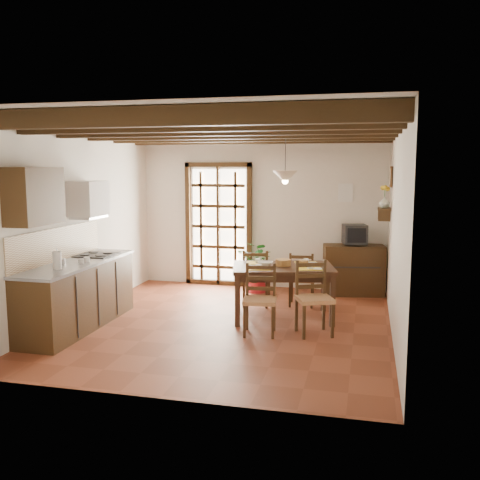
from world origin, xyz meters
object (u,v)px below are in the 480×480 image
(chair_far_left, at_px, (257,288))
(crt_tv, at_px, (355,234))
(chair_far_right, at_px, (302,289))
(sideboard, at_px, (354,270))
(kitchen_counter, at_px, (78,294))
(dining_table, at_px, (283,273))
(chair_near_right, at_px, (314,312))
(chair_near_left, at_px, (260,313))
(potted_plant, at_px, (257,260))
(pendant_lamp, at_px, (285,176))

(chair_far_left, distance_m, crt_tv, 2.00)
(chair_far_right, relative_size, sideboard, 0.85)
(kitchen_counter, height_order, crt_tv, kitchen_counter)
(kitchen_counter, distance_m, chair_far_right, 3.42)
(dining_table, distance_m, crt_tv, 2.02)
(chair_near_right, distance_m, chair_far_left, 1.64)
(chair_near_right, height_order, crt_tv, crt_tv)
(chair_near_left, xyz_separation_m, potted_plant, (-0.53, 2.37, 0.28))
(chair_near_left, relative_size, potted_plant, 0.50)
(potted_plant, bearing_deg, chair_near_right, -61.01)
(potted_plant, bearing_deg, chair_far_right, -41.18)
(crt_tv, bearing_deg, dining_table, -131.97)
(crt_tv, xyz_separation_m, potted_plant, (-1.67, -0.17, -0.49))
(dining_table, xyz_separation_m, sideboard, (0.96, 1.75, -0.25))
(chair_near_right, bearing_deg, sideboard, 56.38)
(chair_far_left, distance_m, potted_plant, 1.00)
(sideboard, xyz_separation_m, pendant_lamp, (-0.96, -1.65, 1.64))
(kitchen_counter, distance_m, potted_plant, 3.31)
(chair_near_right, relative_size, chair_far_right, 1.12)
(dining_table, distance_m, potted_plant, 1.73)
(crt_tv, relative_size, potted_plant, 0.24)
(chair_far_right, bearing_deg, chair_near_right, 100.75)
(chair_near_right, xyz_separation_m, chair_far_left, (-1.04, 1.27, -0.02))
(chair_near_right, height_order, chair_far_right, chair_near_right)
(sideboard, bearing_deg, chair_near_right, -110.77)
(chair_near_left, bearing_deg, sideboard, 58.87)
(kitchen_counter, bearing_deg, sideboard, 37.82)
(chair_near_right, xyz_separation_m, sideboard, (0.45, 2.38, 0.13))
(dining_table, bearing_deg, pendant_lamp, 76.81)
(dining_table, xyz_separation_m, chair_near_right, (0.52, -0.63, -0.38))
(chair_near_right, bearing_deg, chair_near_left, 170.22)
(pendant_lamp, bearing_deg, sideboard, 59.74)
(crt_tv, height_order, pendant_lamp, pendant_lamp)
(kitchen_counter, xyz_separation_m, chair_far_left, (2.16, 1.71, -0.19))
(kitchen_counter, bearing_deg, pendant_lamp, 23.74)
(chair_far_left, height_order, pendant_lamp, pendant_lamp)
(chair_far_right, bearing_deg, sideboard, -131.93)
(chair_near_left, height_order, chair_near_right, chair_near_right)
(chair_far_right, bearing_deg, pendant_lamp, 73.15)
(chair_far_left, xyz_separation_m, sideboard, (1.48, 1.11, 0.15))
(chair_far_right, xyz_separation_m, sideboard, (0.78, 0.95, 0.16))
(potted_plant, xyz_separation_m, pendant_lamp, (0.71, -1.48, 1.51))
(chair_far_right, height_order, pendant_lamp, pendant_lamp)
(chair_far_left, bearing_deg, dining_table, 125.44)
(dining_table, bearing_deg, chair_near_right, -64.10)
(kitchen_counter, xyz_separation_m, chair_near_right, (3.19, 0.44, -0.17))
(chair_near_left, xyz_separation_m, crt_tv, (1.14, 2.54, 0.77))
(chair_far_left, xyz_separation_m, chair_far_right, (0.70, 0.16, -0.01))
(kitchen_counter, distance_m, crt_tv, 4.64)
(crt_tv, height_order, potted_plant, potted_plant)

